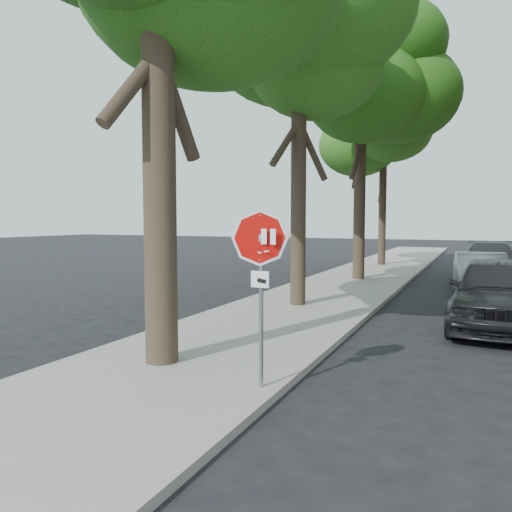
{
  "coord_description": "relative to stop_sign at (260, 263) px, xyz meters",
  "views": [
    {
      "loc": [
        2.18,
        -6.59,
        2.59
      ],
      "look_at": [
        -0.8,
        0.04,
        2.05
      ],
      "focal_mm": 35.0,
      "sensor_mm": 36.0,
      "label": 1
    }
  ],
  "objects": [
    {
      "name": "car_c",
      "position": [
        3.3,
        16.85,
        -1.13
      ],
      "size": [
        2.34,
        5.66,
        1.63
      ],
      "primitive_type": "imported",
      "rotation": [
        0.0,
        0.0,
        -0.01
      ],
      "color": "#4A4A4F",
      "rests_on": "ground"
    },
    {
      "name": "tree_mid_b",
      "position": [
        -1.72,
        14.15,
        6.05
      ],
      "size": [
        5.88,
        5.46,
        10.36
      ],
      "color": "black",
      "rests_on": "sidewalk_left"
    },
    {
      "name": "tree_mid_a",
      "position": [
        -1.92,
        7.14,
        5.66
      ],
      "size": [
        5.59,
        5.19,
        9.84
      ],
      "color": "black",
      "rests_on": "sidewalk_left"
    },
    {
      "name": "stop_sign",
      "position": [
        0.0,
        0.0,
        0.0
      ],
      "size": [
        0.76,
        0.34,
        2.61
      ],
      "color": "gray",
      "rests_on": "sidewalk_left"
    },
    {
      "name": "tree_far",
      "position": [
        -2.02,
        21.14,
        5.26
      ],
      "size": [
        5.29,
        4.91,
        9.33
      ],
      "color": "black",
      "rests_on": "sidewalk_left"
    },
    {
      "name": "car_a",
      "position": [
        3.3,
        6.47,
        -1.09
      ],
      "size": [
        2.21,
        5.13,
        1.72
      ],
      "primitive_type": "imported",
      "rotation": [
        0.0,
        0.0,
        -0.03
      ],
      "color": "black",
      "rests_on": "ground"
    },
    {
      "name": "ground",
      "position": [
        0.7,
        0.03,
        -1.95
      ],
      "size": [
        120.0,
        120.0,
        0.0
      ],
      "primitive_type": "plane",
      "color": "black",
      "rests_on": "ground"
    },
    {
      "name": "sidewalk_left",
      "position": [
        -1.8,
        12.03,
        -1.89
      ],
      "size": [
        4.0,
        55.0,
        0.12
      ],
      "primitive_type": "cube",
      "color": "gray",
      "rests_on": "ground"
    },
    {
      "name": "curb_left",
      "position": [
        0.25,
        12.03,
        -1.88
      ],
      "size": [
        0.12,
        55.0,
        0.13
      ],
      "primitive_type": "cube",
      "color": "#9E9384",
      "rests_on": "ground"
    },
    {
      "name": "car_b",
      "position": [
        2.95,
        11.52,
        -1.22
      ],
      "size": [
        1.95,
        4.56,
        1.46
      ],
      "primitive_type": "imported",
      "rotation": [
        0.0,
        0.0,
        0.09
      ],
      "color": "#A0A3A8",
      "rests_on": "ground"
    }
  ]
}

